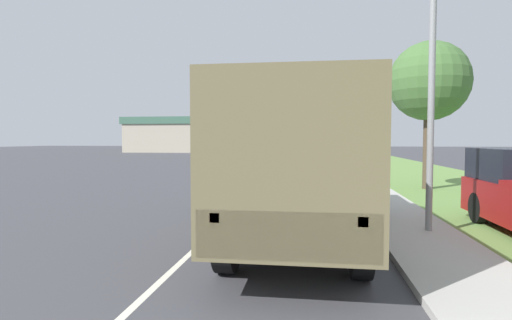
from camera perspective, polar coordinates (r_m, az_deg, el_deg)
ground_plane at (r=39.37m, az=4.75°, el=-0.16°), size 180.00×180.00×0.00m
lane_centre_stripe at (r=39.37m, az=4.75°, el=-0.16°), size 0.12×120.00×0.00m
sidewalk_right at (r=39.37m, az=11.30°, el=-0.12°), size 1.80×120.00×0.12m
grass_strip_right at (r=39.87m, az=17.63°, el=-0.24°), size 7.00×120.00×0.02m
military_truck at (r=8.55m, az=6.04°, el=0.18°), size 2.35×8.00×3.01m
car_nearest_ahead at (r=21.27m, az=-1.84°, el=-0.81°), size 1.86×4.30×1.62m
car_second_ahead at (r=37.10m, az=1.50°, el=0.73°), size 1.87×4.27×1.54m
lamp_post at (r=9.58m, az=22.59°, el=14.70°), size 1.69×0.24×6.63m
tree_mid_right at (r=18.51m, az=23.50°, el=10.18°), size 3.31×3.31×6.19m
building_distant at (r=71.32m, az=-10.66°, el=3.55°), size 17.08×11.67×5.86m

